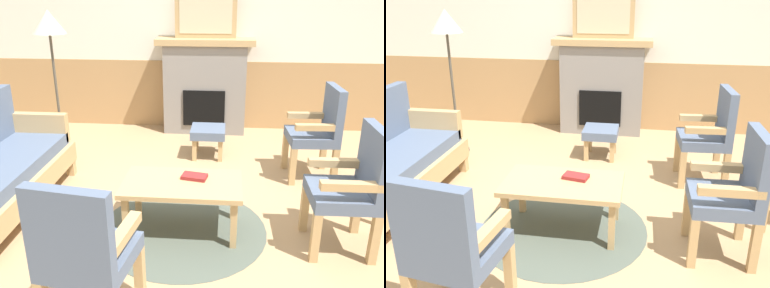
% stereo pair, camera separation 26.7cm
% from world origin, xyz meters
% --- Properties ---
extents(ground_plane, '(14.00, 14.00, 0.00)m').
position_xyz_m(ground_plane, '(0.00, 0.00, 0.00)').
color(ground_plane, tan).
extents(wall_back, '(7.20, 0.14, 2.70)m').
position_xyz_m(wall_back, '(0.00, 2.60, 1.31)').
color(wall_back, silver).
rests_on(wall_back, ground_plane).
extents(fireplace, '(1.30, 0.44, 1.28)m').
position_xyz_m(fireplace, '(0.00, 2.35, 0.65)').
color(fireplace, gray).
rests_on(fireplace, ground_plane).
extents(framed_picture, '(0.80, 0.04, 0.56)m').
position_xyz_m(framed_picture, '(0.00, 2.35, 1.56)').
color(framed_picture, tan).
rests_on(framed_picture, fireplace).
extents(coffee_table, '(0.96, 0.56, 0.44)m').
position_xyz_m(coffee_table, '(-0.03, -0.22, 0.39)').
color(coffee_table, tan).
rests_on(coffee_table, ground_plane).
extents(round_rug, '(1.40, 1.40, 0.01)m').
position_xyz_m(round_rug, '(-0.03, -0.22, 0.00)').
color(round_rug, '#4C564C').
rests_on(round_rug, ground_plane).
extents(book_on_table, '(0.22, 0.16, 0.03)m').
position_xyz_m(book_on_table, '(0.06, -0.15, 0.46)').
color(book_on_table, maroon).
rests_on(book_on_table, coffee_table).
extents(footstool, '(0.40, 0.40, 0.36)m').
position_xyz_m(footstool, '(0.10, 1.40, 0.28)').
color(footstool, tan).
rests_on(footstool, ground_plane).
extents(armchair_near_fireplace, '(0.49, 0.49, 0.98)m').
position_xyz_m(armchair_near_fireplace, '(1.26, -0.35, 0.54)').
color(armchair_near_fireplace, tan).
rests_on(armchair_near_fireplace, ground_plane).
extents(armchair_by_window_left, '(0.51, 0.51, 0.98)m').
position_xyz_m(armchair_by_window_left, '(1.26, 0.94, 0.54)').
color(armchair_by_window_left, tan).
rests_on(armchair_by_window_left, ground_plane).
extents(armchair_front_left, '(0.54, 0.54, 0.98)m').
position_xyz_m(armchair_front_left, '(-0.45, -1.33, 0.54)').
color(armchair_front_left, tan).
rests_on(armchair_front_left, ground_plane).
extents(floor_lamp_by_couch, '(0.36, 0.36, 1.68)m').
position_xyz_m(floor_lamp_by_couch, '(-1.65, 1.29, 1.45)').
color(floor_lamp_by_couch, '#332D28').
rests_on(floor_lamp_by_couch, ground_plane).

